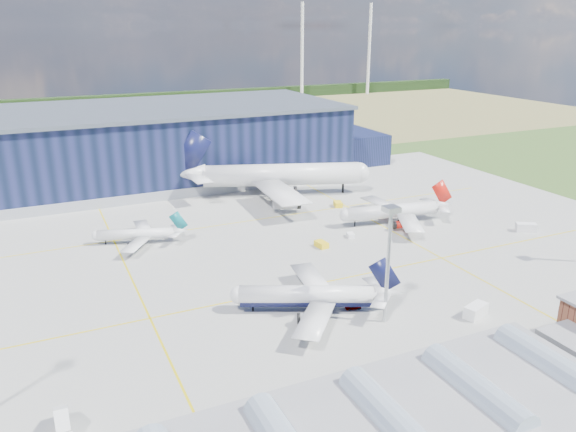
% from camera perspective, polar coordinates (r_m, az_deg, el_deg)
% --- Properties ---
extents(ground, '(600.00, 600.00, 0.00)m').
position_cam_1_polar(ground, '(128.58, -1.54, -5.66)').
color(ground, '#2F4E1D').
rests_on(ground, ground).
extents(apron, '(220.00, 160.00, 0.08)m').
position_cam_1_polar(apron, '(137.05, -3.21, -4.08)').
color(apron, gray).
rests_on(apron, ground).
extents(farmland, '(600.00, 220.00, 0.01)m').
position_cam_1_polar(farmland, '(335.09, -16.85, 8.84)').
color(farmland, olive).
rests_on(farmland, ground).
extents(treeline, '(600.00, 8.00, 8.00)m').
position_cam_1_polar(treeline, '(413.15, -18.64, 10.97)').
color(treeline, black).
rests_on(treeline, ground).
extents(hangar, '(145.00, 62.00, 26.10)m').
position_cam_1_polar(hangar, '(212.35, -11.15, 7.13)').
color(hangar, black).
rests_on(hangar, ground).
extents(glass_concourse, '(78.00, 23.00, 8.60)m').
position_cam_1_polar(glass_concourse, '(79.29, 12.38, -20.36)').
color(glass_concourse, black).
rests_on(glass_concourse, ground).
extents(light_mast_center, '(2.60, 2.60, 23.00)m').
position_cam_1_polar(light_mast_center, '(102.93, 10.23, -3.05)').
color(light_mast_center, '#B7BABE').
rests_on(light_mast_center, ground).
extents(airliner_navy, '(44.66, 44.30, 11.05)m').
position_cam_1_polar(airliner_navy, '(109.27, 1.97, -7.09)').
color(airliner_navy, silver).
rests_on(airliner_navy, ground).
extents(airliner_red, '(40.37, 39.76, 11.41)m').
position_cam_1_polar(airliner_red, '(159.97, 10.52, 1.18)').
color(airliner_red, silver).
rests_on(airliner_red, ground).
extents(airliner_widebody, '(82.75, 81.88, 21.29)m').
position_cam_1_polar(airliner_widebody, '(183.33, -0.62, 5.35)').
color(airliner_widebody, silver).
rests_on(airliner_widebody, ground).
extents(airliner_regional, '(31.32, 30.98, 8.11)m').
position_cam_1_polar(airliner_regional, '(148.31, -15.23, -1.26)').
color(airliner_regional, silver).
rests_on(airliner_regional, ground).
extents(gse_tug_a, '(2.63, 3.89, 1.53)m').
position_cam_1_polar(gse_tug_a, '(142.13, 3.42, -2.90)').
color(gse_tug_a, yellow).
rests_on(gse_tug_a, ground).
extents(gse_tug_b, '(2.42, 3.44, 1.43)m').
position_cam_1_polar(gse_tug_b, '(106.70, 20.88, -12.05)').
color(gse_tug_b, yellow).
rests_on(gse_tug_b, ground).
extents(gse_cart_a, '(2.44, 3.08, 1.17)m').
position_cam_1_polar(gse_cart_a, '(149.36, 6.38, -1.97)').
color(gse_cart_a, white).
rests_on(gse_cart_a, ground).
extents(gse_van_b, '(5.71, 4.85, 2.40)m').
position_cam_1_polar(gse_van_b, '(165.45, 23.03, -1.09)').
color(gse_van_b, white).
rests_on(gse_van_b, ground).
extents(gse_tug_c, '(3.21, 4.11, 1.58)m').
position_cam_1_polar(gse_tug_c, '(174.27, 5.09, 1.20)').
color(gse_tug_c, yellow).
rests_on(gse_tug_c, ground).
extents(gse_cart_b, '(3.05, 2.33, 1.19)m').
position_cam_1_polar(gse_cart_b, '(191.96, -1.55, 2.87)').
color(gse_cart_b, white).
rests_on(gse_cart_b, ground).
extents(gse_van_c, '(5.70, 3.94, 2.49)m').
position_cam_1_polar(gse_van_c, '(115.05, 18.54, -9.12)').
color(gse_van_c, white).
rests_on(gse_van_c, ground).
extents(airstair, '(1.86, 4.62, 2.95)m').
position_cam_1_polar(airstair, '(87.54, -21.92, -19.00)').
color(airstair, white).
rests_on(airstair, ground).
extents(car_a, '(3.38, 2.03, 1.08)m').
position_cam_1_polar(car_a, '(113.03, 6.64, -9.12)').
color(car_a, '#99999E').
rests_on(car_a, ground).
extents(car_b, '(3.62, 2.21, 1.13)m').
position_cam_1_polar(car_b, '(88.43, 6.86, -17.89)').
color(car_b, '#99999E').
rests_on(car_b, ground).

